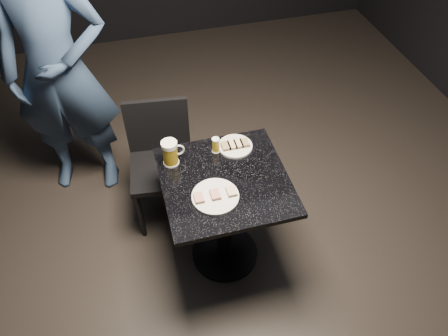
{
  "coord_description": "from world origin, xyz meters",
  "views": [
    {
      "loc": [
        -0.43,
        -1.57,
        2.54
      ],
      "look_at": [
        0.0,
        0.02,
        0.82
      ],
      "focal_mm": 35.0,
      "sensor_mm": 36.0,
      "label": 1
    }
  ],
  "objects_px": {
    "plate_small": "(235,146)",
    "beer_tumbler": "(216,145)",
    "table": "(225,207)",
    "beer_mug": "(171,153)",
    "chair": "(161,157)",
    "patron": "(58,71)",
    "plate_large": "(215,196)"
  },
  "relations": [
    {
      "from": "plate_small",
      "to": "table",
      "type": "bearing_deg",
      "value": -118.3
    },
    {
      "from": "table",
      "to": "beer_tumbler",
      "type": "relative_size",
      "value": 7.65
    },
    {
      "from": "beer_tumbler",
      "to": "chair",
      "type": "bearing_deg",
      "value": 136.16
    },
    {
      "from": "plate_large",
      "to": "beer_tumbler",
      "type": "height_order",
      "value": "beer_tumbler"
    },
    {
      "from": "beer_tumbler",
      "to": "chair",
      "type": "distance_m",
      "value": 0.52
    },
    {
      "from": "plate_small",
      "to": "beer_mug",
      "type": "distance_m",
      "value": 0.4
    },
    {
      "from": "patron",
      "to": "beer_tumbler",
      "type": "xyz_separation_m",
      "value": [
        0.84,
        -0.74,
        -0.18
      ]
    },
    {
      "from": "beer_mug",
      "to": "chair",
      "type": "bearing_deg",
      "value": 96.59
    },
    {
      "from": "plate_small",
      "to": "beer_tumbler",
      "type": "height_order",
      "value": "beer_tumbler"
    },
    {
      "from": "beer_mug",
      "to": "table",
      "type": "bearing_deg",
      "value": -37.99
    },
    {
      "from": "plate_small",
      "to": "table",
      "type": "height_order",
      "value": "plate_small"
    },
    {
      "from": "beer_mug",
      "to": "plate_large",
      "type": "bearing_deg",
      "value": -60.63
    },
    {
      "from": "table",
      "to": "beer_tumbler",
      "type": "height_order",
      "value": "beer_tumbler"
    },
    {
      "from": "table",
      "to": "chair",
      "type": "distance_m",
      "value": 0.6
    },
    {
      "from": "beer_tumbler",
      "to": "chair",
      "type": "height_order",
      "value": "chair"
    },
    {
      "from": "beer_mug",
      "to": "chair",
      "type": "relative_size",
      "value": 0.18
    },
    {
      "from": "patron",
      "to": "beer_tumbler",
      "type": "height_order",
      "value": "patron"
    },
    {
      "from": "plate_large",
      "to": "plate_small",
      "type": "bearing_deg",
      "value": 58.85
    },
    {
      "from": "beer_tumbler",
      "to": "plate_small",
      "type": "bearing_deg",
      "value": 1.55
    },
    {
      "from": "plate_large",
      "to": "plate_small",
      "type": "xyz_separation_m",
      "value": [
        0.21,
        0.35,
        0.0
      ]
    },
    {
      "from": "table",
      "to": "beer_tumbler",
      "type": "bearing_deg",
      "value": 88.35
    },
    {
      "from": "patron",
      "to": "beer_tumbler",
      "type": "bearing_deg",
      "value": -30.07
    },
    {
      "from": "patron",
      "to": "chair",
      "type": "xyz_separation_m",
      "value": [
        0.53,
        -0.45,
        -0.47
      ]
    },
    {
      "from": "plate_small",
      "to": "patron",
      "type": "relative_size",
      "value": 0.1
    },
    {
      "from": "table",
      "to": "beer_tumbler",
      "type": "xyz_separation_m",
      "value": [
        0.01,
        0.23,
        0.29
      ]
    },
    {
      "from": "beer_tumbler",
      "to": "beer_mug",
      "type": "bearing_deg",
      "value": -174.37
    },
    {
      "from": "plate_large",
      "to": "patron",
      "type": "height_order",
      "value": "patron"
    },
    {
      "from": "patron",
      "to": "chair",
      "type": "distance_m",
      "value": 0.84
    },
    {
      "from": "chair",
      "to": "beer_tumbler",
      "type": "bearing_deg",
      "value": -43.84
    },
    {
      "from": "plate_large",
      "to": "table",
      "type": "height_order",
      "value": "plate_large"
    },
    {
      "from": "plate_large",
      "to": "beer_tumbler",
      "type": "distance_m",
      "value": 0.36
    },
    {
      "from": "plate_small",
      "to": "beer_tumbler",
      "type": "distance_m",
      "value": 0.13
    }
  ]
}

